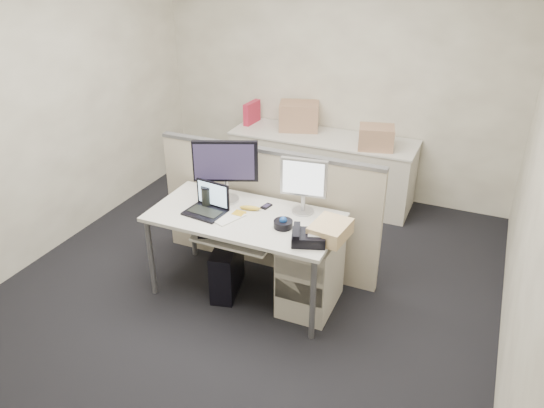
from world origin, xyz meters
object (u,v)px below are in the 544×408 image
at_px(laptop, 204,201).
at_px(desk_phone, 308,238).
at_px(desk, 245,223).
at_px(monitor_main, 226,171).

bearing_deg(laptop, desk_phone, 1.55).
xyz_separation_m(desk, laptop, (-0.30, -0.10, 0.18)).
bearing_deg(desk_phone, laptop, 156.06).
height_order(desk, desk_phone, desk_phone).
bearing_deg(laptop, desk, 24.63).
xyz_separation_m(desk, monitor_main, (-0.25, 0.18, 0.33)).
height_order(desk, laptop, laptop).
distance_m(laptop, desk_phone, 0.91).
bearing_deg(desk, desk_phone, -16.70).
bearing_deg(desk_phone, monitor_main, 138.43).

